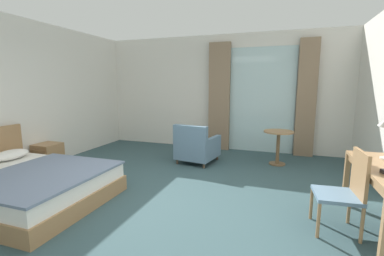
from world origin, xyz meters
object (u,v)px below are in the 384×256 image
(nightstand, at_px, (48,156))
(armchair_by_window, at_px, (197,147))
(desk_chair, at_px, (346,188))
(bed, at_px, (21,184))
(round_cafe_table, at_px, (278,140))

(nightstand, xyz_separation_m, armchair_by_window, (2.64, 1.29, 0.08))
(nightstand, bearing_deg, desk_chair, -7.85)
(desk_chair, relative_size, armchair_by_window, 1.03)
(nightstand, height_order, armchair_by_window, armchair_by_window)
(bed, xyz_separation_m, armchair_by_window, (1.74, 2.58, 0.08))
(nightstand, relative_size, desk_chair, 0.52)
(nightstand, relative_size, armchair_by_window, 0.54)
(bed, relative_size, desk_chair, 2.41)
(bed, relative_size, round_cafe_table, 3.20)
(armchair_by_window, bearing_deg, nightstand, -153.95)
(bed, relative_size, armchair_by_window, 2.48)
(desk_chair, xyz_separation_m, round_cafe_table, (-0.76, 2.39, 0.00))
(nightstand, xyz_separation_m, round_cafe_table, (4.25, 1.70, 0.27))
(nightstand, distance_m, desk_chair, 5.06)
(desk_chair, height_order, round_cafe_table, desk_chair)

